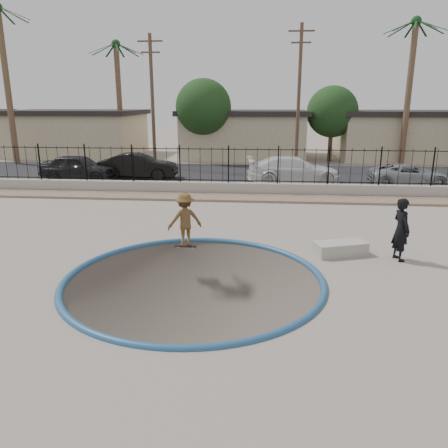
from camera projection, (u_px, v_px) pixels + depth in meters
name	position (u px, v px, depth m)	size (l,w,h in m)	color
ground	(231.00, 207.00, 24.46)	(120.00, 120.00, 2.20)	gray
bowl_pit	(194.00, 280.00, 11.70)	(6.84, 6.84, 1.80)	#4F443C
coping_ring	(194.00, 280.00, 11.70)	(7.04, 7.04, 0.20)	#255079
rock_strip	(227.00, 198.00, 21.46)	(42.00, 1.60, 0.11)	#9C8066
retaining_wall	(228.00, 188.00, 22.45)	(42.00, 0.45, 0.60)	#9F958C
fence	(228.00, 165.00, 22.12)	(40.00, 0.04, 1.80)	black
street	(237.00, 173.00, 28.95)	(90.00, 8.00, 0.04)	black
house_west	(76.00, 132.00, 38.85)	(11.60, 8.60, 3.90)	tan
house_center	(244.00, 133.00, 37.53)	(10.60, 8.60, 3.90)	tan
house_east	(412.00, 134.00, 36.29)	(12.60, 8.60, 3.90)	tan
palm_left	(3.00, 53.00, 31.17)	(2.30, 2.30, 11.30)	brown
palm_mid	(118.00, 75.00, 34.74)	(2.30, 2.30, 9.30)	brown
palm_right	(412.00, 62.00, 30.71)	(2.30, 2.30, 10.30)	brown
utility_pole_left	(152.00, 100.00, 30.13)	(1.70, 0.24, 9.00)	#473323
utility_pole_mid	(299.00, 96.00, 29.18)	(1.70, 0.24, 9.50)	#473323
street_tree_left	(203.00, 107.00, 33.84)	(4.32, 4.32, 6.36)	#473323
street_tree_mid	(332.00, 112.00, 34.01)	(3.96, 3.96, 5.83)	#473323
skater	(185.00, 222.00, 14.02)	(1.11, 0.64, 1.72)	olive
skateboard	(186.00, 246.00, 14.24)	(0.73, 0.21, 0.06)	black
videographer	(401.00, 230.00, 12.93)	(0.69, 0.45, 1.90)	black
concrete_ledge	(340.00, 248.00, 13.58)	(1.60, 0.70, 0.40)	#A6A294
car_a	(79.00, 167.00, 26.10)	(1.83, 4.54, 1.55)	black
car_b	(139.00, 166.00, 26.71)	(1.63, 4.66, 1.54)	black
car_c	(294.00, 170.00, 25.11)	(2.17, 5.34, 1.55)	white
car_d	(409.00, 175.00, 24.45)	(2.05, 4.45, 1.24)	#9A9DA2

